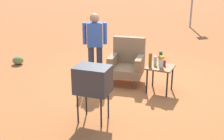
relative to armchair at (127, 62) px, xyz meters
name	(u,v)px	position (x,y,z in m)	size (l,w,h in m)	color
ground_plane	(131,83)	(0.13, -0.07, -0.50)	(60.00, 60.00, 0.00)	#AD6033
armchair	(127,62)	(0.00, 0.00, 0.00)	(0.89, 0.90, 1.06)	brown
side_table	(160,70)	(0.88, -0.24, 0.00)	(0.56, 0.56, 0.58)	black
tv_on_stand	(93,80)	(0.17, -2.02, 0.28)	(0.64, 0.50, 1.03)	black
person_standing	(95,43)	(-0.73, -0.23, 0.44)	(0.52, 0.36, 1.64)	#2D3347
bottle_wine_green	(161,59)	(0.86, -0.20, 0.25)	(0.07, 0.07, 0.32)	#1E5623
soda_can_red	(164,63)	(0.93, -0.15, 0.15)	(0.07, 0.07, 0.12)	red
bottle_short_clear	(155,61)	(0.74, -0.18, 0.19)	(0.06, 0.06, 0.20)	silver
bottle_tall_amber	(150,60)	(0.67, -0.34, 0.24)	(0.07, 0.07, 0.30)	brown
flower_vase	(161,61)	(0.90, -0.30, 0.23)	(0.15, 0.10, 0.27)	silver
shrub_near	(18,60)	(-3.33, -0.05, -0.38)	(0.30, 0.30, 0.23)	olive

